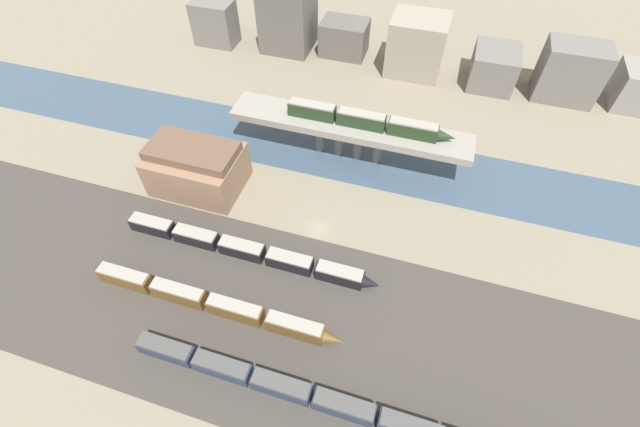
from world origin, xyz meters
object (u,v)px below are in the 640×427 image
(train_on_bridge, at_px, (367,121))
(warehouse_building, at_px, (197,167))
(train_yard_mid, at_px, (212,303))
(train_yard_far, at_px, (247,250))
(train_yard_near, at_px, (352,409))

(train_on_bridge, relative_size, warehouse_building, 1.95)
(train_yard_mid, relative_size, warehouse_building, 2.45)
(train_yard_far, relative_size, warehouse_building, 2.71)
(warehouse_building, bearing_deg, train_yard_near, -39.81)
(train_yard_near, height_order, warehouse_building, warehouse_building)
(train_yard_far, bearing_deg, train_yard_near, -39.88)
(train_on_bridge, bearing_deg, warehouse_building, -149.69)
(train_yard_near, relative_size, train_yard_mid, 1.57)
(train_yard_far, distance_m, warehouse_building, 25.98)
(train_yard_near, relative_size, warehouse_building, 3.85)
(train_yard_mid, bearing_deg, train_on_bridge, 70.44)
(train_on_bridge, relative_size, train_yard_mid, 0.80)
(train_on_bridge, height_order, warehouse_building, train_on_bridge)
(train_yard_near, distance_m, train_yard_far, 38.72)
(train_yard_mid, bearing_deg, train_yard_near, -19.25)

